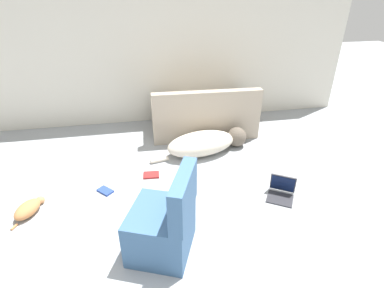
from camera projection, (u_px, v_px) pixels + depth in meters
name	position (u px, v px, depth m)	size (l,w,h in m)	color
ground_plane	(192.00, 283.00, 2.50)	(20.00, 20.00, 0.00)	#999EA3
wall_back	(153.00, 44.00, 4.87)	(6.87, 0.06, 2.66)	beige
couch	(203.00, 117.00, 4.93)	(1.69, 0.93, 0.81)	tan
dog	(206.00, 143.00, 4.35)	(1.51, 0.71, 0.32)	beige
cat	(29.00, 209.00, 3.22)	(0.31, 0.46, 0.14)	#BC7A47
laptop_open	(282.00, 190.00, 3.50)	(0.40, 0.40, 0.25)	#2D2D33
book_red	(151.00, 175.00, 3.88)	(0.21, 0.16, 0.02)	maroon
book_blue	(105.00, 191.00, 3.59)	(0.21, 0.21, 0.02)	#28428E
side_chair	(165.00, 225.00, 2.69)	(0.72, 0.74, 0.86)	#385B84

